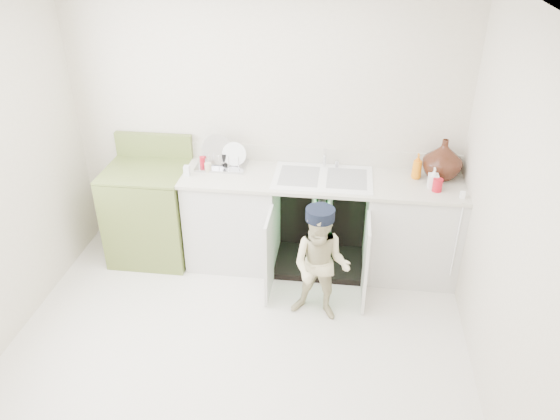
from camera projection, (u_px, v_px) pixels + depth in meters
The scene contains 5 objects.
ground at pixel (237, 349), 4.16m from camera, with size 3.50×3.50×0.00m, color beige.
room_shell at pixel (229, 207), 3.54m from camera, with size 6.00×5.50×1.26m.
counter_run at pixel (325, 220), 4.90m from camera, with size 2.44×1.02×1.25m.
avocado_stove at pixel (151, 211), 5.06m from camera, with size 0.72×0.65×1.12m.
repair_worker at pixel (321, 265), 4.26m from camera, with size 0.53×0.61×0.99m.
Camera 1 is at (0.72, -3.01, 2.99)m, focal length 35.00 mm.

